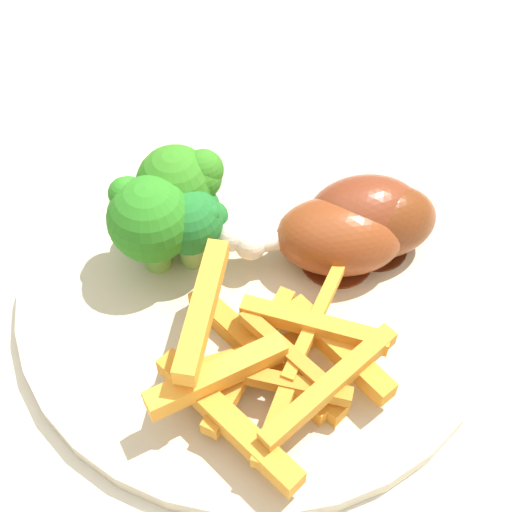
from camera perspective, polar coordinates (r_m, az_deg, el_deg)
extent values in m
cube|color=silver|center=(0.41, 2.22, -11.61)|extent=(0.93, 0.88, 0.03)
cylinder|color=#ACA695|center=(1.02, -17.97, 1.70)|extent=(0.06, 0.06, 0.71)
cylinder|color=beige|center=(0.42, 0.00, -2.23)|extent=(0.29, 0.29, 0.01)
cylinder|color=#76B449|center=(0.42, -8.25, 0.32)|extent=(0.02, 0.02, 0.02)
sphere|color=#2D8120|center=(0.40, -8.72, 3.05)|extent=(0.05, 0.05, 0.05)
sphere|color=#2D8120|center=(0.41, -10.56, 4.97)|extent=(0.02, 0.02, 0.02)
sphere|color=#2D8120|center=(0.41, -10.48, 3.44)|extent=(0.02, 0.02, 0.02)
sphere|color=#2D8120|center=(0.39, -9.79, 2.06)|extent=(0.02, 0.02, 0.02)
sphere|color=#2D8120|center=(0.40, -6.97, 4.72)|extent=(0.02, 0.02, 0.02)
sphere|color=#2D8120|center=(0.40, -10.84, 5.12)|extent=(0.02, 0.02, 0.02)
cylinder|color=#87AE54|center=(0.42, -5.34, 0.57)|extent=(0.02, 0.02, 0.02)
sphere|color=#206F2A|center=(0.40, -5.59, 2.88)|extent=(0.04, 0.04, 0.04)
sphere|color=#206F2A|center=(0.41, -7.06, 4.24)|extent=(0.02, 0.02, 0.02)
sphere|color=#206F2A|center=(0.41, -3.55, 3.37)|extent=(0.02, 0.02, 0.02)
sphere|color=#206F2A|center=(0.40, -4.00, 3.46)|extent=(0.01, 0.01, 0.01)
sphere|color=#206F2A|center=(0.41, -4.51, 4.20)|extent=(0.02, 0.02, 0.02)
sphere|color=#206F2A|center=(0.40, -7.26, 3.19)|extent=(0.02, 0.02, 0.02)
cylinder|color=#829F4C|center=(0.44, -6.32, 3.07)|extent=(0.02, 0.02, 0.03)
sphere|color=#34801F|center=(0.41, -6.68, 5.92)|extent=(0.05, 0.05, 0.05)
sphere|color=#34801F|center=(0.41, -4.66, 6.47)|extent=(0.03, 0.03, 0.03)
sphere|color=#34801F|center=(0.41, -5.23, 4.60)|extent=(0.02, 0.02, 0.02)
sphere|color=#34801F|center=(0.42, -8.52, 6.98)|extent=(0.02, 0.02, 0.02)
sphere|color=#34801F|center=(0.41, -4.40, 7.17)|extent=(0.02, 0.02, 0.02)
cube|color=orange|center=(0.38, 0.15, -7.90)|extent=(0.08, 0.09, 0.01)
cube|color=orange|center=(0.38, -0.25, -8.16)|extent=(0.04, 0.07, 0.01)
cube|color=orange|center=(0.37, -0.47, -8.91)|extent=(0.09, 0.04, 0.01)
cube|color=orange|center=(0.38, 1.74, -8.60)|extent=(0.06, 0.07, 0.01)
cube|color=orange|center=(0.35, 6.20, -10.65)|extent=(0.08, 0.07, 0.01)
cube|color=orange|center=(0.35, -2.40, -13.42)|extent=(0.07, 0.08, 0.01)
cube|color=orange|center=(0.37, 6.90, -7.65)|extent=(0.06, 0.06, 0.01)
cube|color=#C57E25|center=(0.36, 1.48, -10.39)|extent=(0.02, 0.07, 0.01)
cube|color=orange|center=(0.35, 2.45, -12.66)|extent=(0.06, 0.02, 0.01)
cube|color=orange|center=(0.35, -4.48, -4.36)|extent=(0.08, 0.02, 0.01)
cube|color=orange|center=(0.38, 4.88, -5.40)|extent=(0.08, 0.03, 0.01)
cube|color=#C57E25|center=(0.36, 2.73, -7.92)|extent=(0.05, 0.05, 0.01)
cube|color=#F89F2F|center=(0.35, -3.26, -9.89)|extent=(0.05, 0.07, 0.01)
cube|color=orange|center=(0.37, 4.86, -5.72)|extent=(0.03, 0.08, 0.01)
cube|color=orange|center=(0.38, -0.03, -7.89)|extent=(0.06, 0.07, 0.01)
cylinder|color=#561F10|center=(0.44, 8.63, 1.08)|extent=(0.05, 0.05, 0.00)
ellipsoid|color=brown|center=(0.42, 9.02, 3.25)|extent=(0.07, 0.08, 0.05)
cylinder|color=beige|center=(0.41, 0.79, 2.04)|extent=(0.02, 0.04, 0.01)
sphere|color=silver|center=(0.41, -2.12, 1.68)|extent=(0.02, 0.02, 0.02)
cylinder|color=#612410|center=(0.43, 6.66, -0.28)|extent=(0.05, 0.05, 0.00)
ellipsoid|color=brown|center=(0.41, 6.94, 1.65)|extent=(0.06, 0.08, 0.05)
cylinder|color=beige|center=(0.41, -1.02, 1.59)|extent=(0.01, 0.03, 0.01)
sphere|color=silver|center=(0.41, -3.15, 1.62)|extent=(0.02, 0.02, 0.02)
cylinder|color=#4E1E0C|center=(0.44, 9.91, 0.78)|extent=(0.04, 0.04, 0.00)
ellipsoid|color=brown|center=(0.42, 10.32, 2.80)|extent=(0.06, 0.08, 0.05)
cylinder|color=beige|center=(0.41, 2.47, 1.43)|extent=(0.02, 0.04, 0.01)
sphere|color=silver|center=(0.41, -0.45, 0.99)|extent=(0.02, 0.02, 0.02)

